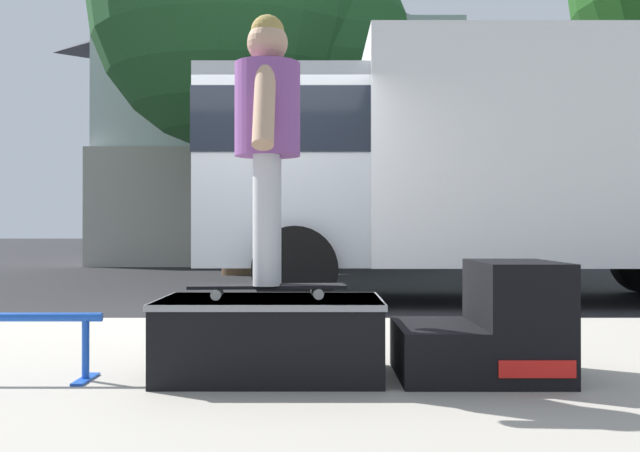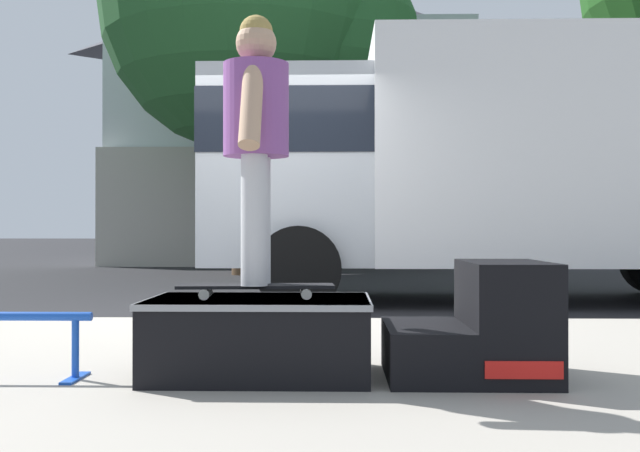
{
  "view_description": "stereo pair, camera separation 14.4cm",
  "coord_description": "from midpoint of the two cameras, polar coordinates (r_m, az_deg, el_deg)",
  "views": [
    {
      "loc": [
        0.72,
        -6.65,
        0.85
      ],
      "look_at": [
        0.74,
        -1.3,
        0.88
      ],
      "focal_mm": 41.37,
      "sensor_mm": 36.0,
      "label": 1
    },
    {
      "loc": [
        0.86,
        -6.65,
        0.85
      ],
      "look_at": [
        0.74,
        -1.3,
        0.88
      ],
      "focal_mm": 41.37,
      "sensor_mm": 36.0,
      "label": 2
    }
  ],
  "objects": [
    {
      "name": "ground_plane",
      "position": [
        6.75,
        -5.45,
        -7.58
      ],
      "size": [
        140.0,
        140.0,
        0.0
      ],
      "primitive_type": "plane",
      "color": "black"
    },
    {
      "name": "skateboard",
      "position": [
        3.71,
        -3.86,
        -4.73
      ],
      "size": [
        0.79,
        0.26,
        0.07
      ],
      "color": "black",
      "rests_on": "skate_box"
    },
    {
      "name": "kicker_ramp",
      "position": [
        3.8,
        13.4,
        -7.77
      ],
      "size": [
        0.8,
        0.72,
        0.58
      ],
      "color": "black",
      "rests_on": "sidewalk_slab"
    },
    {
      "name": "house_behind",
      "position": [
        21.49,
        -1.55,
        8.73
      ],
      "size": [
        9.54,
        8.22,
        8.4
      ],
      "color": "silver",
      "rests_on": "ground"
    },
    {
      "name": "skate_box",
      "position": [
        3.74,
        -3.6,
        -8.37
      ],
      "size": [
        1.11,
        0.72,
        0.39
      ],
      "color": "black",
      "rests_on": "sidewalk_slab"
    },
    {
      "name": "box_truck",
      "position": [
        9.11,
        14.03,
        5.02
      ],
      "size": [
        6.91,
        2.63,
        3.05
      ],
      "color": "white",
      "rests_on": "ground"
    },
    {
      "name": "street_tree_neighbour",
      "position": [
        14.76,
        -4.11,
        15.82
      ],
      "size": [
        6.11,
        5.55,
        7.9
      ],
      "color": "brown",
      "rests_on": "ground"
    },
    {
      "name": "sidewalk_slab",
      "position": [
        3.82,
        -10.91,
        -12.3
      ],
      "size": [
        50.0,
        5.0,
        0.12
      ],
      "primitive_type": "cube",
      "color": "#A8A093",
      "rests_on": "ground"
    },
    {
      "name": "skater_kid",
      "position": [
        3.73,
        -3.86,
        7.73
      ],
      "size": [
        0.33,
        0.69,
        1.35
      ],
      "color": "silver",
      "rests_on": "skateboard"
    }
  ]
}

